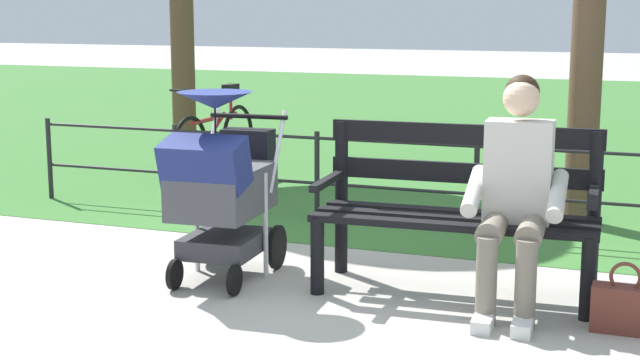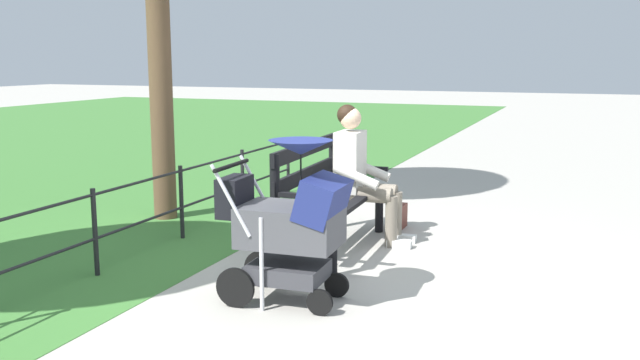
{
  "view_description": "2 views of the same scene",
  "coord_description": "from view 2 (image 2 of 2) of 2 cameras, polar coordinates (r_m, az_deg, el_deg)",
  "views": [
    {
      "loc": [
        -1.89,
        5.1,
        1.64
      ],
      "look_at": [
        -0.03,
        0.16,
        0.66
      ],
      "focal_mm": 52.55,
      "sensor_mm": 36.0,
      "label": 1
    },
    {
      "loc": [
        4.89,
        2.08,
        1.7
      ],
      "look_at": [
        0.1,
        0.19,
        0.79
      ],
      "focal_mm": 39.14,
      "sensor_mm": 36.0,
      "label": 2
    }
  ],
  "objects": [
    {
      "name": "person_on_bench",
      "position": [
        6.42,
        3.4,
        0.84
      ],
      "size": [
        0.55,
        0.74,
        1.28
      ],
      "color": "slate",
      "rests_on": "ground"
    },
    {
      "name": "park_bench",
      "position": [
        6.19,
        0.38,
        -0.92
      ],
      "size": [
        1.62,
        0.67,
        0.96
      ],
      "color": "black",
      "rests_on": "ground"
    },
    {
      "name": "park_fence",
      "position": [
        6.19,
        -14.35,
        -2.29
      ],
      "size": [
        6.19,
        0.04,
        0.7
      ],
      "color": "black",
      "rests_on": "ground"
    },
    {
      "name": "stroller",
      "position": [
        4.83,
        -2.38,
        -3.25
      ],
      "size": [
        0.54,
        0.91,
        1.15
      ],
      "color": "black",
      "rests_on": "ground"
    },
    {
      "name": "ground_plane",
      "position": [
        5.58,
        -1.44,
        -7.75
      ],
      "size": [
        60.0,
        60.0,
        0.0
      ],
      "primitive_type": "plane",
      "color": "#ADA89E"
    },
    {
      "name": "handbag",
      "position": [
        7.04,
        6.29,
        -2.96
      ],
      "size": [
        0.32,
        0.14,
        0.37
      ],
      "color": "brown",
      "rests_on": "ground"
    }
  ]
}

